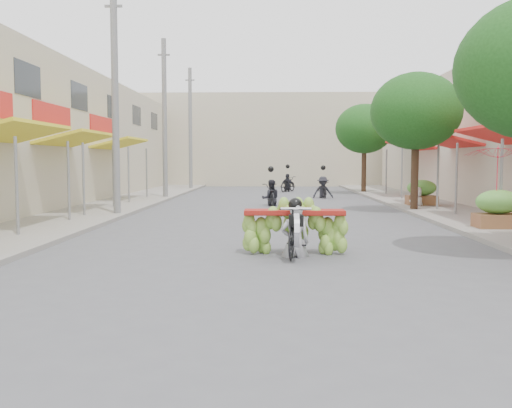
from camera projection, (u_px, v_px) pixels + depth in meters
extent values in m
plane|color=#535358|center=(270.00, 304.00, 7.82)|extent=(120.00, 120.00, 0.00)
cube|color=gray|center=(98.00, 208.00, 22.97)|extent=(4.00, 60.00, 0.12)
cube|color=gray|center=(448.00, 208.00, 22.56)|extent=(4.00, 60.00, 0.12)
cube|color=gold|center=(15.00, 132.00, 15.79)|extent=(1.77, 4.00, 0.53)
cylinder|color=slate|center=(17.00, 188.00, 14.08)|extent=(0.08, 0.08, 2.55)
cylinder|color=slate|center=(69.00, 182.00, 17.67)|extent=(0.08, 0.08, 2.55)
cube|color=gold|center=(77.00, 139.00, 20.77)|extent=(1.77, 4.00, 0.53)
cylinder|color=slate|center=(84.00, 181.00, 19.07)|extent=(0.08, 0.08, 2.55)
cylinder|color=slate|center=(113.00, 178.00, 22.65)|extent=(0.08, 0.08, 2.55)
cube|color=red|center=(52.00, 115.00, 20.73)|extent=(0.10, 3.50, 0.80)
cube|color=gold|center=(120.00, 143.00, 26.75)|extent=(1.77, 4.00, 0.53)
cylinder|color=slate|center=(129.00, 176.00, 25.05)|extent=(0.08, 0.08, 2.55)
cylinder|color=slate|center=(147.00, 174.00, 28.63)|extent=(0.08, 0.08, 2.55)
cube|color=red|center=(102.00, 125.00, 26.71)|extent=(0.10, 3.50, 0.80)
cube|color=#1E2328|center=(27.00, 80.00, 18.66)|extent=(0.08, 2.00, 1.10)
cube|color=#1E2328|center=(79.00, 97.00, 23.64)|extent=(0.08, 2.00, 1.10)
cube|color=#1E2328|center=(113.00, 108.00, 28.63)|extent=(0.08, 2.00, 1.10)
cube|color=#1E2328|center=(136.00, 115.00, 33.61)|extent=(0.08, 2.00, 1.10)
cube|color=#1E2328|center=(154.00, 121.00, 38.59)|extent=(0.08, 2.00, 1.10)
cube|color=red|center=(505.00, 134.00, 17.37)|extent=(1.77, 4.20, 0.53)
cylinder|color=slate|center=(501.00, 185.00, 15.61)|extent=(0.08, 0.08, 2.55)
cylinder|color=slate|center=(456.00, 180.00, 19.40)|extent=(0.08, 0.08, 2.55)
cube|color=red|center=(445.00, 141.00, 23.35)|extent=(1.77, 4.20, 0.53)
cylinder|color=slate|center=(438.00, 178.00, 21.59)|extent=(0.08, 0.08, 2.55)
cylinder|color=slate|center=(413.00, 176.00, 25.38)|extent=(0.08, 0.08, 2.55)
cube|color=red|center=(410.00, 145.00, 29.33)|extent=(1.77, 4.20, 0.53)
cylinder|color=slate|center=(402.00, 174.00, 27.57)|extent=(0.08, 0.08, 2.55)
cylinder|color=slate|center=(386.00, 173.00, 31.36)|extent=(0.08, 0.08, 2.55)
cube|color=#BDB295|center=(272.00, 141.00, 45.42)|extent=(20.00, 6.00, 7.00)
cylinder|color=slate|center=(115.00, 101.00, 19.63)|extent=(0.24, 0.24, 8.00)
cube|color=slate|center=(113.00, 6.00, 19.38)|extent=(0.60, 0.08, 0.08)
cylinder|color=slate|center=(165.00, 120.00, 28.60)|extent=(0.24, 0.24, 8.00)
cube|color=slate|center=(164.00, 55.00, 28.35)|extent=(0.60, 0.08, 0.08)
cylinder|color=slate|center=(190.00, 129.00, 37.57)|extent=(0.24, 0.24, 8.00)
cube|color=slate|center=(190.00, 80.00, 37.32)|extent=(0.60, 0.08, 0.08)
cylinder|color=#3A2719|center=(415.00, 170.00, 21.49)|extent=(0.28, 0.28, 3.20)
ellipsoid|color=#1A4D16|center=(416.00, 111.00, 21.32)|extent=(3.40, 3.40, 2.90)
cylinder|color=#3A2719|center=(364.00, 166.00, 33.45)|extent=(0.28, 0.28, 3.20)
ellipsoid|color=#1A4D16|center=(364.00, 129.00, 33.28)|extent=(3.40, 3.40, 2.90)
cube|color=brown|center=(498.00, 219.00, 15.59)|extent=(1.20, 0.80, 0.50)
ellipsoid|color=#5AA63E|center=(498.00, 197.00, 15.54)|extent=(1.20, 0.88, 0.66)
cube|color=brown|center=(421.00, 199.00, 23.56)|extent=(1.20, 0.80, 0.50)
ellipsoid|color=#5AA63E|center=(422.00, 185.00, 23.51)|extent=(1.20, 0.88, 0.66)
imported|color=black|center=(295.00, 230.00, 11.59)|extent=(0.82, 1.91, 1.09)
cylinder|color=silver|center=(296.00, 230.00, 10.94)|extent=(0.10, 0.66, 0.66)
cube|color=black|center=(296.00, 220.00, 11.02)|extent=(0.28, 0.22, 0.22)
cylinder|color=silver|center=(296.00, 209.00, 11.11)|extent=(0.60, 0.05, 0.05)
cube|color=maroon|center=(294.00, 212.00, 11.91)|extent=(2.09, 0.55, 0.10)
imported|color=#B3B3BB|center=(295.00, 203.00, 11.50)|extent=(0.58, 0.43, 1.60)
sphere|color=black|center=(295.00, 165.00, 11.41)|extent=(0.28, 0.28, 0.28)
imported|color=red|center=(498.00, 144.00, 15.28)|extent=(2.27, 2.27, 1.57)
imported|color=white|center=(417.00, 187.00, 23.00)|extent=(0.90, 0.78, 1.56)
imported|color=black|center=(271.00, 195.00, 24.61)|extent=(0.82, 1.72, 0.93)
imported|color=#222229|center=(271.00, 180.00, 24.56)|extent=(0.85, 0.58, 1.65)
sphere|color=black|center=(271.00, 169.00, 24.52)|extent=(0.26, 0.26, 0.26)
imported|color=black|center=(323.00, 189.00, 29.49)|extent=(0.64, 1.59, 0.91)
imported|color=#222229|center=(323.00, 176.00, 29.44)|extent=(1.12, 0.69, 1.65)
sphere|color=black|center=(323.00, 168.00, 29.40)|extent=(0.26, 0.26, 0.26)
imported|color=black|center=(288.00, 184.00, 35.45)|extent=(1.34, 1.78, 0.95)
imported|color=#222229|center=(288.00, 174.00, 35.40)|extent=(1.11, 0.94, 1.65)
sphere|color=black|center=(288.00, 166.00, 35.37)|extent=(0.26, 0.26, 0.26)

